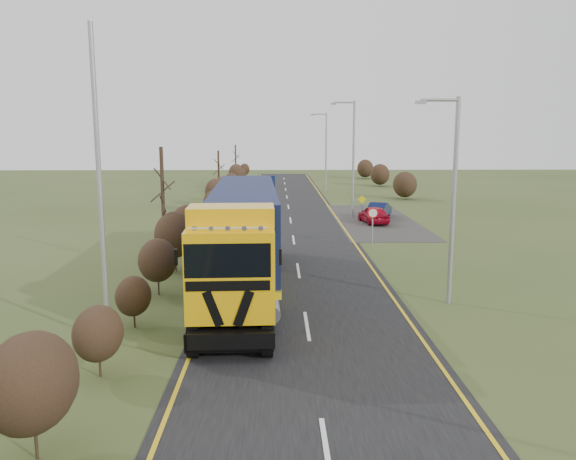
# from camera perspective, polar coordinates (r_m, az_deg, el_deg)

# --- Properties ---
(ground) EXTENTS (160.00, 160.00, 0.00)m
(ground) POSITION_cam_1_polar(r_m,az_deg,el_deg) (23.78, 1.42, -6.51)
(ground) COLOR #36461E
(ground) RESTS_ON ground
(road) EXTENTS (8.00, 120.00, 0.02)m
(road) POSITION_cam_1_polar(r_m,az_deg,el_deg) (33.48, 0.66, -1.67)
(road) COLOR black
(road) RESTS_ON ground
(layby) EXTENTS (6.00, 18.00, 0.02)m
(layby) POSITION_cam_1_polar(r_m,az_deg,el_deg) (43.96, 8.75, 0.99)
(layby) COLOR #2C2927
(layby) RESTS_ON ground
(lane_markings) EXTENTS (7.52, 116.00, 0.01)m
(lane_markings) POSITION_cam_1_polar(r_m,az_deg,el_deg) (33.18, 0.68, -1.74)
(lane_markings) COLOR gold
(lane_markings) RESTS_ON road
(hedgerow) EXTENTS (2.24, 102.04, 6.05)m
(hedgerow) POSITION_cam_1_polar(r_m,az_deg,el_deg) (31.50, -10.18, 0.42)
(hedgerow) COLOR black
(hedgerow) RESTS_ON ground
(lorry) EXTENTS (3.14, 16.11, 4.47)m
(lorry) POSITION_cam_1_polar(r_m,az_deg,el_deg) (23.83, -4.55, -0.24)
(lorry) COLOR black
(lorry) RESTS_ON ground
(car_red_hatchback) EXTENTS (2.08, 4.00, 1.30)m
(car_red_hatchback) POSITION_cam_1_polar(r_m,az_deg,el_deg) (42.46, 8.68, 1.55)
(car_red_hatchback) COLOR #A0081D
(car_red_hatchback) RESTS_ON ground
(car_blue_sedan) EXTENTS (2.62, 4.04, 1.26)m
(car_blue_sedan) POSITION_cam_1_polar(r_m,az_deg,el_deg) (45.24, 9.27, 2.02)
(car_blue_sedan) COLOR #0A133C
(car_blue_sedan) RESTS_ON ground
(streetlight_near) EXTENTS (1.72, 0.18, 8.04)m
(streetlight_near) POSITION_cam_1_polar(r_m,az_deg,el_deg) (22.58, 16.28, 3.63)
(streetlight_near) COLOR #949799
(streetlight_near) RESTS_ON ground
(streetlight_mid) EXTENTS (1.95, 0.18, 9.18)m
(streetlight_mid) POSITION_cam_1_polar(r_m,az_deg,el_deg) (44.93, 6.52, 7.70)
(streetlight_mid) COLOR #949799
(streetlight_mid) RESTS_ON ground
(streetlight_far) EXTENTS (1.90, 0.18, 8.93)m
(streetlight_far) POSITION_cam_1_polar(r_m,az_deg,el_deg) (64.97, 3.79, 8.26)
(streetlight_far) COLOR #949799
(streetlight_far) RESTS_ON ground
(left_pole) EXTENTS (0.16, 0.16, 9.96)m
(left_pole) POSITION_cam_1_polar(r_m,az_deg,el_deg) (18.45, -18.58, 3.99)
(left_pole) COLOR #949799
(left_pole) RESTS_ON ground
(speed_sign) EXTENTS (0.65, 0.10, 2.36)m
(speed_sign) POSITION_cam_1_polar(r_m,az_deg,el_deg) (33.50, 8.60, 1.08)
(speed_sign) COLOR #949799
(speed_sign) RESTS_ON ground
(warning_board) EXTENTS (0.66, 0.11, 1.74)m
(warning_board) POSITION_cam_1_polar(r_m,az_deg,el_deg) (45.54, 7.52, 2.63)
(warning_board) COLOR #949799
(warning_board) RESTS_ON ground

